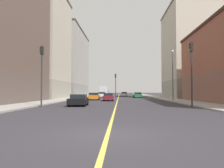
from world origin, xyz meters
name	(u,v)px	position (x,y,z in m)	size (l,w,h in m)	color
ground_plane	(108,134)	(0.00, 0.00, 0.00)	(400.00, 400.00, 0.00)	#312E35
sidewalk_left	(156,97)	(10.06, 49.00, 0.07)	(3.74, 168.00, 0.15)	#9E9B93
sidewalk_right	(81,97)	(-10.06, 49.00, 0.07)	(3.74, 168.00, 0.15)	#9E9B93
lane_center_stripe	(118,97)	(0.00, 49.00, 0.01)	(0.16, 154.00, 0.01)	#E5D14C
building_left_mid	(189,53)	(17.08, 42.99, 10.78)	(10.60, 15.91, 21.53)	#9D9688
building_right_midblock	(40,46)	(-17.08, 37.47, 11.62)	(10.60, 15.42, 23.22)	#9D9688
building_right_distant	(68,64)	(-17.08, 61.46, 10.81)	(10.60, 25.87, 21.60)	gray
traffic_light_left_near	(191,66)	(7.77, 13.83, 4.22)	(0.40, 0.32, 6.60)	#2D2D2D
traffic_light_right_near	(42,68)	(-7.80, 13.83, 4.08)	(0.40, 0.32, 6.35)	#2D2D2D
traffic_light_median_far	(116,82)	(-0.61, 41.72, 3.69)	(0.40, 0.32, 5.67)	#2D2D2D
street_lamp_left_near	(173,70)	(8.79, 25.62, 4.91)	(0.36, 0.36, 7.97)	#4C4C51
car_white	(102,95)	(-4.36, 47.77, 0.67)	(1.95, 4.26, 1.40)	white
car_black	(79,100)	(-4.14, 15.28, 0.63)	(2.05, 4.09, 1.28)	black
car_silver	(124,94)	(1.73, 57.70, 0.66)	(1.92, 4.06, 1.35)	silver
car_green	(138,95)	(4.75, 43.93, 0.65)	(1.89, 4.31, 1.33)	#1E6B38
car_orange	(94,96)	(-4.33, 30.82, 0.67)	(2.00, 4.12, 1.34)	orange
car_maroon	(108,97)	(-1.52, 27.74, 0.64)	(1.88, 4.30, 1.29)	maroon
box_truck	(104,91)	(-4.66, 59.85, 1.66)	(2.53, 7.72, 3.15)	navy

